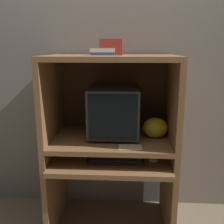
% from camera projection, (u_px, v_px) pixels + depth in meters
% --- Properties ---
extents(wall_back, '(6.00, 0.06, 2.60)m').
position_uv_depth(wall_back, '(114.00, 65.00, 2.27)').
color(wall_back, gray).
rests_on(wall_back, ground_plane).
extents(desk_base, '(0.96, 0.67, 0.63)m').
position_uv_depth(desk_base, '(111.00, 183.00, 2.08)').
color(desk_base, brown).
rests_on(desk_base, ground_plane).
extents(desk_monitor_shelf, '(0.96, 0.62, 0.14)m').
position_uv_depth(desk_monitor_shelf, '(111.00, 141.00, 2.05)').
color(desk_monitor_shelf, brown).
rests_on(desk_monitor_shelf, desk_base).
extents(hutch_upper, '(0.96, 0.62, 0.62)m').
position_uv_depth(hutch_upper, '(112.00, 84.00, 1.97)').
color(hutch_upper, brown).
rests_on(hutch_upper, desk_monitor_shelf).
extents(crt_monitor, '(0.38, 0.44, 0.38)m').
position_uv_depth(crt_monitor, '(114.00, 111.00, 2.05)').
color(crt_monitor, '#333338').
rests_on(crt_monitor, desk_monitor_shelf).
extents(keyboard, '(0.42, 0.13, 0.03)m').
position_uv_depth(keyboard, '(115.00, 160.00, 1.93)').
color(keyboard, black).
rests_on(keyboard, desk_base).
extents(mouse, '(0.07, 0.05, 0.03)m').
position_uv_depth(mouse, '(153.00, 160.00, 1.91)').
color(mouse, '#B7B7B7').
rests_on(mouse, desk_base).
extents(snack_bag, '(0.19, 0.14, 0.16)m').
position_uv_depth(snack_bag, '(155.00, 128.00, 2.01)').
color(snack_bag, gold).
rests_on(snack_bag, desk_monitor_shelf).
extents(book_stack, '(0.18, 0.14, 0.05)m').
position_uv_depth(book_stack, '(103.00, 52.00, 1.91)').
color(book_stack, navy).
rests_on(book_stack, hutch_upper).
extents(paper_card, '(0.16, 0.10, 0.00)m').
position_uv_depth(paper_card, '(130.00, 147.00, 1.83)').
color(paper_card, '#CCB28C').
rests_on(paper_card, desk_monitor_shelf).
extents(storage_box, '(0.16, 0.14, 0.11)m').
position_uv_depth(storage_box, '(112.00, 47.00, 1.91)').
color(storage_box, maroon).
rests_on(storage_box, hutch_upper).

